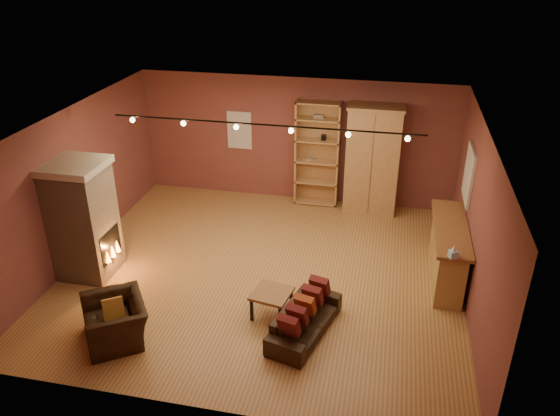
% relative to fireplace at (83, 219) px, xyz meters
% --- Properties ---
extents(floor, '(7.00, 7.00, 0.00)m').
position_rel_fireplace_xyz_m(floor, '(3.04, 0.60, -1.06)').
color(floor, olive).
rests_on(floor, ground).
extents(ceiling, '(7.00, 7.00, 0.00)m').
position_rel_fireplace_xyz_m(ceiling, '(3.04, 0.60, 1.74)').
color(ceiling, brown).
rests_on(ceiling, back_wall).
extents(back_wall, '(7.00, 0.02, 2.80)m').
position_rel_fireplace_xyz_m(back_wall, '(3.04, 3.85, 0.34)').
color(back_wall, brown).
rests_on(back_wall, floor).
extents(left_wall, '(0.02, 6.50, 2.80)m').
position_rel_fireplace_xyz_m(left_wall, '(-0.46, 0.60, 0.34)').
color(left_wall, brown).
rests_on(left_wall, floor).
extents(right_wall, '(0.02, 6.50, 2.80)m').
position_rel_fireplace_xyz_m(right_wall, '(6.54, 0.60, 0.34)').
color(right_wall, brown).
rests_on(right_wall, floor).
extents(fireplace, '(1.01, 0.98, 2.12)m').
position_rel_fireplace_xyz_m(fireplace, '(0.00, 0.00, 0.00)').
color(fireplace, tan).
rests_on(fireplace, floor).
extents(back_window, '(0.56, 0.04, 0.86)m').
position_rel_fireplace_xyz_m(back_window, '(1.74, 3.83, 0.49)').
color(back_window, silver).
rests_on(back_window, back_wall).
extents(bookcase, '(0.96, 0.37, 2.35)m').
position_rel_fireplace_xyz_m(bookcase, '(3.54, 3.73, 0.14)').
color(bookcase, tan).
rests_on(bookcase, floor).
extents(armoire, '(1.17, 0.67, 2.38)m').
position_rel_fireplace_xyz_m(armoire, '(4.75, 3.55, 0.13)').
color(armoire, tan).
rests_on(armoire, floor).
extents(bar_counter, '(0.57, 2.12, 1.02)m').
position_rel_fireplace_xyz_m(bar_counter, '(6.24, 1.14, -0.54)').
color(bar_counter, tan).
rests_on(bar_counter, floor).
extents(tissue_box, '(0.16, 0.16, 0.22)m').
position_rel_fireplace_xyz_m(tissue_box, '(6.19, 0.11, 0.05)').
color(tissue_box, '#96CBF0').
rests_on(tissue_box, bar_counter).
extents(right_window, '(0.05, 0.90, 1.00)m').
position_rel_fireplace_xyz_m(right_window, '(6.51, 2.00, 0.59)').
color(right_window, silver).
rests_on(right_window, right_wall).
extents(loveseat, '(0.85, 1.64, 0.69)m').
position_rel_fireplace_xyz_m(loveseat, '(4.06, -0.88, -0.73)').
color(loveseat, black).
rests_on(loveseat, floor).
extents(armchair, '(1.10, 1.19, 0.87)m').
position_rel_fireplace_xyz_m(armchair, '(1.32, -1.61, -0.62)').
color(armchair, black).
rests_on(armchair, floor).
extents(coffee_table, '(0.67, 0.67, 0.44)m').
position_rel_fireplace_xyz_m(coffee_table, '(3.48, -0.57, -0.69)').
color(coffee_table, '#925F35').
rests_on(coffee_table, floor).
extents(track_rail, '(5.20, 0.09, 0.13)m').
position_rel_fireplace_xyz_m(track_rail, '(3.04, 0.80, 1.63)').
color(track_rail, black).
rests_on(track_rail, ceiling).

